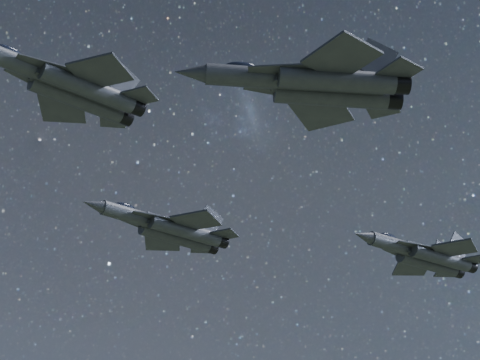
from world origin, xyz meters
TOP-DOWN VIEW (x-y plane):
  - jet_lead at (-21.31, -1.71)m, footprint 18.35×12.76m
  - jet_left at (-1.70, 19.82)m, footprint 19.48×13.62m
  - jet_right at (-5.54, -16.12)m, footprint 19.06×12.57m
  - jet_slot at (23.07, 4.22)m, footprint 17.73×12.53m

SIDE VIEW (x-z plane):
  - jet_slot at x=23.07m, z-range 155.27..159.76m
  - jet_right at x=-5.54m, z-range 156.40..161.28m
  - jet_left at x=-1.70m, z-range 159.14..164.05m
  - jet_lead at x=-21.31m, z-range 159.81..164.42m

